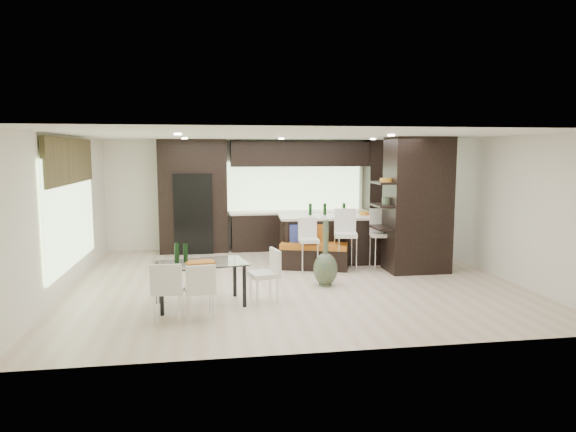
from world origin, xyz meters
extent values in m
plane|color=beige|center=(0.00, 0.00, 0.00)|extent=(8.00, 8.00, 0.00)
cube|color=white|center=(0.00, 3.50, 1.35)|extent=(8.00, 0.02, 2.70)
cube|color=white|center=(-4.00, 0.00, 1.35)|extent=(0.02, 7.00, 2.70)
cube|color=white|center=(4.00, 0.00, 1.35)|extent=(0.02, 7.00, 2.70)
cube|color=white|center=(0.00, 0.00, 2.70)|extent=(8.00, 7.00, 0.02)
cube|color=#B2D199|center=(-3.96, 0.20, 1.35)|extent=(0.04, 3.20, 1.90)
cube|color=#B2D199|center=(0.60, 3.46, 1.55)|extent=(3.40, 0.04, 1.20)
cube|color=brown|center=(-3.93, 0.20, 2.25)|extent=(0.08, 3.00, 0.80)
cube|color=white|center=(0.00, 0.25, 2.68)|extent=(4.00, 3.00, 0.02)
cube|color=black|center=(0.50, 3.17, 1.35)|extent=(6.80, 0.68, 2.70)
cube|color=black|center=(-1.90, 3.12, 0.95)|extent=(0.90, 0.68, 1.90)
cube|color=black|center=(2.60, 0.40, 1.35)|extent=(1.20, 0.80, 2.70)
cube|color=black|center=(1.20, 1.53, 0.51)|extent=(2.54, 1.24, 1.03)
cube|color=silver|center=(0.44, 0.71, 0.43)|extent=(0.40, 0.40, 0.87)
cube|color=silver|center=(1.20, 0.68, 0.50)|extent=(0.52, 0.52, 1.01)
cube|color=silver|center=(1.96, 0.68, 0.50)|extent=(0.51, 0.51, 1.00)
cube|color=black|center=(0.59, 0.90, 0.27)|extent=(1.48, 0.93, 0.53)
cube|color=white|center=(-1.69, -1.32, 0.34)|extent=(1.54, 1.04, 0.68)
cube|color=silver|center=(-1.69, -2.01, 0.38)|extent=(0.47, 0.47, 0.77)
cube|color=silver|center=(-2.14, -2.02, 0.40)|extent=(0.45, 0.45, 0.80)
cube|color=silver|center=(-0.69, -1.32, 0.40)|extent=(0.51, 0.51, 0.79)
camera|label=1|loc=(-1.55, -9.30, 2.41)|focal=32.00mm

